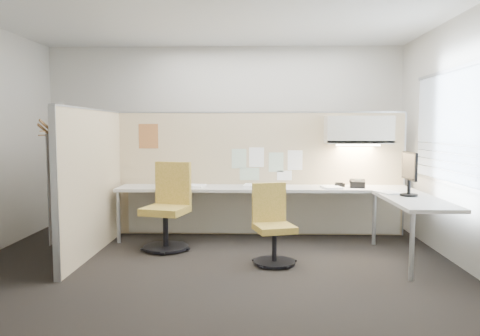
{
  "coord_description": "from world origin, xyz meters",
  "views": [
    {
      "loc": [
        0.46,
        -5.1,
        1.53
      ],
      "look_at": [
        0.29,
        0.8,
        1.03
      ],
      "focal_mm": 35.0,
      "sensor_mm": 36.0,
      "label": 1
    }
  ],
  "objects_px": {
    "chair_left": "(168,209)",
    "chair_right": "(273,227)",
    "phone": "(357,184)",
    "desk": "(289,198)",
    "monitor": "(409,171)"
  },
  "relations": [
    {
      "from": "chair_left",
      "to": "chair_right",
      "type": "xyz_separation_m",
      "value": [
        1.3,
        -0.61,
        -0.09
      ]
    },
    {
      "from": "chair_right",
      "to": "phone",
      "type": "height_order",
      "value": "chair_right"
    },
    {
      "from": "desk",
      "to": "phone",
      "type": "height_order",
      "value": "phone"
    },
    {
      "from": "monitor",
      "to": "phone",
      "type": "xyz_separation_m",
      "value": [
        -0.43,
        0.8,
        -0.25
      ]
    },
    {
      "from": "chair_right",
      "to": "phone",
      "type": "bearing_deg",
      "value": 26.84
    },
    {
      "from": "chair_left",
      "to": "monitor",
      "type": "relative_size",
      "value": 2.08
    },
    {
      "from": "chair_left",
      "to": "phone",
      "type": "height_order",
      "value": "chair_left"
    },
    {
      "from": "chair_left",
      "to": "chair_right",
      "type": "bearing_deg",
      "value": -10.24
    },
    {
      "from": "phone",
      "to": "desk",
      "type": "bearing_deg",
      "value": -161.52
    },
    {
      "from": "chair_left",
      "to": "phone",
      "type": "relative_size",
      "value": 4.51
    },
    {
      "from": "desk",
      "to": "monitor",
      "type": "relative_size",
      "value": 7.69
    },
    {
      "from": "desk",
      "to": "chair_right",
      "type": "xyz_separation_m",
      "value": [
        -0.25,
        -0.99,
        -0.19
      ]
    },
    {
      "from": "phone",
      "to": "chair_left",
      "type": "bearing_deg",
      "value": -157.65
    },
    {
      "from": "desk",
      "to": "chair_right",
      "type": "distance_m",
      "value": 1.04
    },
    {
      "from": "monitor",
      "to": "desk",
      "type": "bearing_deg",
      "value": 64.54
    }
  ]
}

